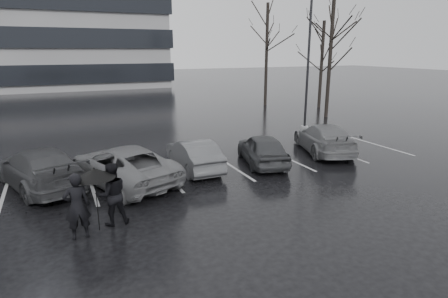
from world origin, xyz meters
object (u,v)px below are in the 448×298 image
lamp_post (308,67)px  tree_east (330,61)px  car_west_a (194,155)px  pedestrian_left (77,206)px  pedestrian_right (112,194)px  car_west_c (39,168)px  tree_ne (321,65)px  tree_north (266,56)px  car_west_b (123,165)px  car_main (262,149)px  car_east (324,138)px

lamp_post → tree_east: (3.98, 2.87, 0.24)m
car_west_a → pedestrian_left: (-4.68, -4.20, 0.26)m
pedestrian_right → car_west_c: bearing=-67.8°
tree_ne → tree_north: bearing=139.4°
car_west_b → car_west_c: 2.89m
car_west_c → tree_north: (17.64, 14.34, 3.54)m
pedestrian_right → lamp_post: lamp_post is taller
car_main → pedestrian_right: bearing=40.3°
car_west_c → tree_east: 20.30m
car_east → tree_east: tree_east is taller
car_west_b → car_main: bearing=161.6°
car_west_c → car_east: (12.20, -0.36, -0.03)m
car_main → lamp_post: size_ratio=0.47×
car_west_a → tree_north: bearing=-128.5°
tree_ne → tree_north: size_ratio=0.82×
pedestrian_right → tree_north: tree_north is taller
car_west_a → car_west_b: bearing=10.2°
pedestrian_right → car_west_a: bearing=-138.1°
pedestrian_right → tree_east: size_ratio=0.22×
car_east → tree_north: bearing=-90.8°
tree_north → car_east: bearing=-110.3°
pedestrian_right → tree_ne: tree_ne is taller
car_west_a → car_east: (6.54, -0.02, 0.05)m
lamp_post → tree_north: bearing=73.2°
car_west_b → lamp_post: size_ratio=0.61×
car_main → tree_north: 17.98m
car_west_a → tree_ne: bearing=-142.2°
car_main → lamp_post: 8.60m
car_west_b → car_west_c: (-2.77, 0.82, 0.01)m
car_west_c → tree_ne: size_ratio=0.69×
car_east → car_west_a: bearing=19.2°
pedestrian_left → tree_east: bearing=-151.1°
pedestrian_left → car_main: bearing=-158.8°
tree_east → tree_ne: size_ratio=1.14×
car_west_c → pedestrian_left: (0.99, -4.54, 0.18)m
car_west_b → pedestrian_right: bearing=56.5°
car_east → pedestrian_left: size_ratio=2.63×
tree_east → tree_ne: (2.50, 4.00, -0.50)m
pedestrian_right → tree_north: size_ratio=0.21×
tree_north → tree_east: bearing=-81.9°
car_west_a → tree_north: (11.97, 14.68, 3.63)m
car_west_c → tree_ne: tree_ne is taller
tree_ne → tree_east: bearing=-122.0°
pedestrian_right → lamp_post: (12.74, 8.55, 2.87)m
car_west_c → pedestrian_right: size_ratio=2.73×
car_west_c → car_east: bearing=159.2°
pedestrian_right → tree_ne: (19.23, 15.41, 2.61)m
tree_ne → pedestrian_left: bearing=-141.8°
car_main → car_west_b: 5.84m
car_west_a → pedestrian_left: bearing=42.6°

